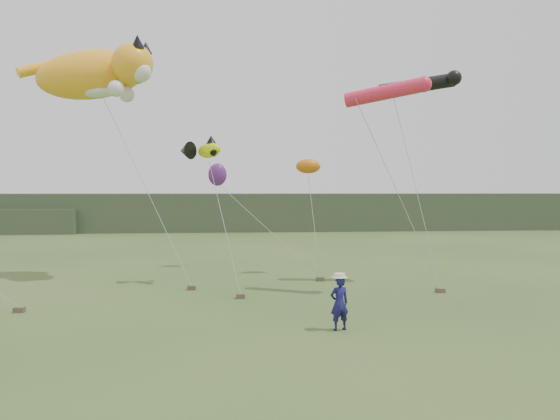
{
  "coord_description": "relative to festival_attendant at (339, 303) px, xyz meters",
  "views": [
    {
      "loc": [
        -2.36,
        -17.3,
        4.32
      ],
      "look_at": [
        -0.41,
        3.0,
        3.6
      ],
      "focal_mm": 35.0,
      "sensor_mm": 36.0,
      "label": 1
    }
  ],
  "objects": [
    {
      "name": "sandbag_anchors",
      "position": [
        -2.45,
        6.24,
        -0.75
      ],
      "size": [
        16.73,
        5.93,
        0.18
      ],
      "color": "brown",
      "rests_on": "ground"
    },
    {
      "name": "headland",
      "position": [
        -4.19,
        45.49,
        1.08
      ],
      "size": [
        90.0,
        13.0,
        4.0
      ],
      "color": "#2D3D28",
      "rests_on": "ground"
    },
    {
      "name": "festival_attendant",
      "position": [
        0.0,
        0.0,
        0.0
      ],
      "size": [
        0.69,
        0.54,
        1.68
      ],
      "primitive_type": "imported",
      "rotation": [
        0.0,
        0.0,
        3.39
      ],
      "color": "#181655",
      "rests_on": "ground"
    },
    {
      "name": "fish_kite",
      "position": [
        -4.67,
        9.0,
        5.37
      ],
      "size": [
        2.31,
        1.52,
        1.11
      ],
      "color": "#D8E80C",
      "rests_on": "ground"
    },
    {
      "name": "ground",
      "position": [
        -1.07,
        0.8,
        -0.84
      ],
      "size": [
        120.0,
        120.0,
        0.0
      ],
      "primitive_type": "plane",
      "color": "#385123",
      "rests_on": "ground"
    },
    {
      "name": "tube_kites",
      "position": [
        4.66,
        7.29,
        8.1
      ],
      "size": [
        5.9,
        4.25,
        2.0
      ],
      "color": "black",
      "rests_on": "ground"
    },
    {
      "name": "misc_kites",
      "position": [
        -1.89,
        13.23,
        4.56
      ],
      "size": [
        5.92,
        3.57,
        1.38
      ],
      "color": "#CE6312",
      "rests_on": "ground"
    },
    {
      "name": "cat_kite",
      "position": [
        -9.65,
        11.21,
        9.27
      ],
      "size": [
        7.04,
        3.76,
        3.22
      ],
      "color": "#FFA81F",
      "rests_on": "ground"
    }
  ]
}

